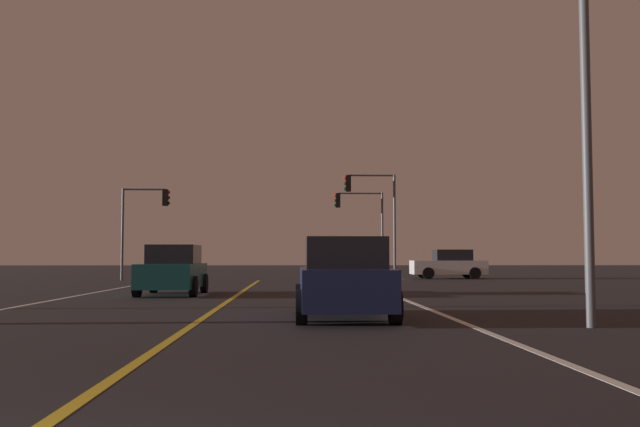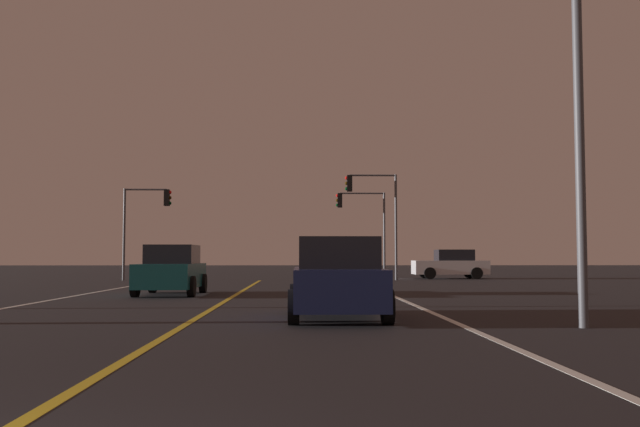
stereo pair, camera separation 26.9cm
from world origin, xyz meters
name	(u,v)px [view 2 (the right image)]	position (x,y,z in m)	size (l,w,h in m)	color
lane_edge_right	(422,308)	(5.27, 14.72, 0.00)	(0.16, 41.44, 0.01)	silver
lane_center_divider	(212,309)	(0.00, 14.72, 0.00)	(0.16, 41.44, 0.01)	gold
car_oncoming	(171,271)	(-2.20, 21.25, 0.82)	(2.02, 4.30, 1.70)	black
car_crossing_side	(451,265)	(11.02, 38.28, 0.82)	(4.30, 2.02, 1.70)	black
car_lead_same_lane	(337,280)	(2.97, 11.83, 0.82)	(2.02, 4.30, 1.70)	black
traffic_light_near_right	(372,202)	(6.18, 35.94, 4.31)	(2.90, 0.36, 5.85)	#4C4C51
traffic_light_near_left	(147,212)	(-6.23, 35.94, 3.73)	(2.64, 0.36, 5.03)	#4C4C51
traffic_light_far_right	(361,214)	(6.00, 41.44, 3.97)	(3.13, 0.36, 5.34)	#4C4C51
street_lamp_right_near	(553,28)	(6.93, 9.86, 5.59)	(2.22, 0.44, 8.93)	#4C4C51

